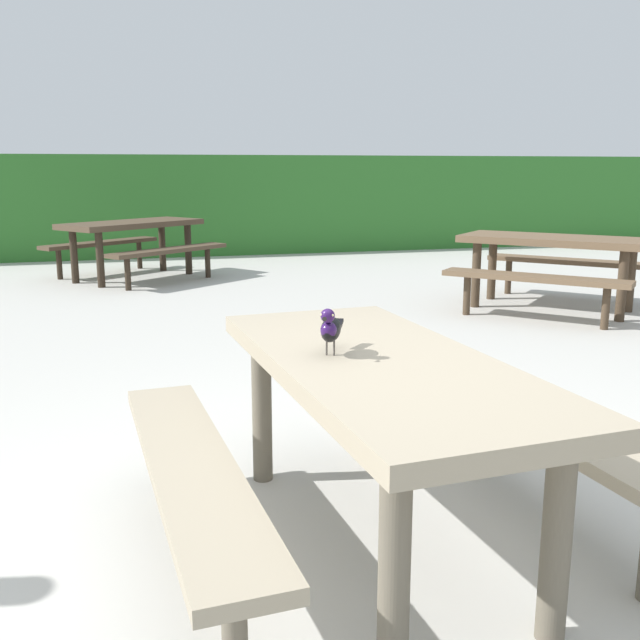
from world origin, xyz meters
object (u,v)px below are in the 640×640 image
picnic_table_mid_left (553,255)px  picnic_table_foreground (380,405)px  picnic_table_mid_right (133,236)px  bird_grackle (330,328)px

picnic_table_mid_left → picnic_table_foreground: bearing=-129.9°
picnic_table_foreground → picnic_table_mid_right: same height
bird_grackle → picnic_table_mid_right: bearing=94.8°
picnic_table_foreground → bird_grackle: size_ratio=6.96×
picnic_table_foreground → picnic_table_mid_left: size_ratio=0.77×
picnic_table_foreground → picnic_table_mid_right: bearing=96.2°
picnic_table_mid_left → picnic_table_mid_right: bearing=141.1°
bird_grackle → picnic_table_mid_left: 5.17m
bird_grackle → picnic_table_mid_right: 7.15m
picnic_table_foreground → picnic_table_mid_left: bearing=50.1°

